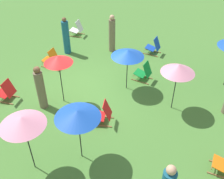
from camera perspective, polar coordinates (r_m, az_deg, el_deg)
name	(u,v)px	position (r m, az deg, el deg)	size (l,w,h in m)	color
ground_plane	(84,92)	(10.25, -6.17, -0.62)	(40.00, 40.00, 0.00)	#477A33
deckchair_1	(51,59)	(11.87, -13.07, 6.49)	(0.50, 0.77, 0.83)	olive
deckchair_2	(144,72)	(10.74, 6.92, 3.74)	(0.54, 0.80, 0.83)	olive
deckchair_3	(6,92)	(10.37, -21.96, -0.45)	(0.57, 0.82, 0.83)	olive
deckchair_4	(103,114)	(8.71, -1.97, -5.25)	(0.66, 0.86, 0.83)	olive
deckchair_6	(77,29)	(14.46, -7.60, 12.90)	(0.56, 0.81, 0.83)	olive
deckchair_10	(154,47)	(12.71, 9.05, 9.18)	(0.52, 0.79, 0.83)	olive
umbrella_0	(178,69)	(8.76, 14.20, 4.43)	(1.12, 1.12, 1.82)	black
umbrella_1	(78,114)	(6.83, -7.50, -5.32)	(1.23, 1.23, 1.79)	black
umbrella_2	(128,53)	(9.58, 3.44, 7.86)	(1.21, 1.21, 1.69)	black
umbrella_3	(58,59)	(8.93, -11.63, 6.42)	(0.98, 0.98, 1.92)	black
umbrella_5	(22,121)	(6.77, -18.93, -6.57)	(1.16, 1.16, 1.91)	black
person_2	(112,34)	(12.59, 0.00, 11.90)	(0.39, 0.39, 1.81)	#72664C
person_3	(41,88)	(9.38, -15.25, 0.21)	(0.31, 0.31, 1.69)	#72664C
person_4	(66,37)	(12.62, -9.94, 11.22)	(0.44, 0.44, 1.77)	#195972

